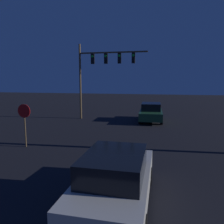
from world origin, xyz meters
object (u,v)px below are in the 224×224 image
car_far (151,112)px  traffic_signal_mast (100,67)px  stop_sign (24,117)px  car_near (115,178)px

car_far → traffic_signal_mast: traffic_signal_mast is taller
car_far → stop_sign: bearing=53.9°
car_near → car_far: (0.30, 13.51, 0.00)m
car_near → traffic_signal_mast: traffic_signal_mast is taller
car_near → traffic_signal_mast: 14.62m
traffic_signal_mast → stop_sign: traffic_signal_mast is taller
car_near → stop_sign: (-5.83, 4.29, 0.82)m
stop_sign → car_near: bearing=-36.3°
traffic_signal_mast → car_far: bearing=1.3°
car_near → stop_sign: bearing=143.3°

